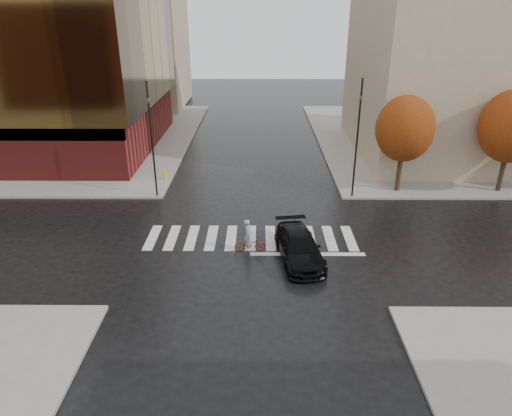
% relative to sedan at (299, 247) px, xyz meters
% --- Properties ---
extents(ground, '(120.00, 120.00, 0.00)m').
position_rel_sedan_xyz_m(ground, '(-2.49, 1.80, -0.70)').
color(ground, black).
rests_on(ground, ground).
extents(sidewalk_nw, '(30.00, 30.00, 0.15)m').
position_rel_sedan_xyz_m(sidewalk_nw, '(-23.49, 22.80, -0.63)').
color(sidewalk_nw, gray).
rests_on(sidewalk_nw, ground).
extents(sidewalk_ne, '(30.00, 30.00, 0.15)m').
position_rel_sedan_xyz_m(sidewalk_ne, '(18.51, 22.80, -0.63)').
color(sidewalk_ne, gray).
rests_on(sidewalk_ne, ground).
extents(crosswalk, '(12.00, 3.00, 0.01)m').
position_rel_sedan_xyz_m(crosswalk, '(-2.49, 2.30, -0.70)').
color(crosswalk, silver).
rests_on(crosswalk, ground).
extents(building_ne_tan, '(16.00, 16.00, 18.00)m').
position_rel_sedan_xyz_m(building_ne_tan, '(14.51, 18.80, 8.45)').
color(building_ne_tan, tan).
rests_on(building_ne_tan, sidewalk_ne).
extents(building_nw_far, '(14.00, 12.00, 20.00)m').
position_rel_sedan_xyz_m(building_nw_far, '(-18.49, 38.80, 9.45)').
color(building_nw_far, tan).
rests_on(building_nw_far, sidewalk_nw).
extents(tree_ne_a, '(3.80, 3.80, 6.50)m').
position_rel_sedan_xyz_m(tree_ne_a, '(7.51, 9.20, 3.76)').
color(tree_ne_a, '#2E2214').
rests_on(tree_ne_a, sidewalk_ne).
extents(tree_ne_b, '(4.20, 4.20, 6.89)m').
position_rel_sedan_xyz_m(tree_ne_b, '(14.51, 9.20, 3.92)').
color(tree_ne_b, '#2E2214').
rests_on(tree_ne_b, sidewalk_ne).
extents(sedan, '(2.63, 5.06, 1.40)m').
position_rel_sedan_xyz_m(sedan, '(0.00, 0.00, 0.00)').
color(sedan, black).
rests_on(sedan, ground).
extents(cyclist, '(1.63, 0.64, 1.83)m').
position_rel_sedan_xyz_m(cyclist, '(-2.55, 0.80, -0.08)').
color(cyclist, maroon).
rests_on(cyclist, ground).
extents(traffic_light_nw, '(0.22, 0.20, 7.53)m').
position_rel_sedan_xyz_m(traffic_light_nw, '(-8.91, 8.10, 3.77)').
color(traffic_light_nw, black).
rests_on(traffic_light_nw, sidewalk_nw).
extents(traffic_light_ne, '(0.16, 0.20, 7.72)m').
position_rel_sedan_xyz_m(traffic_light_ne, '(4.21, 8.10, 3.89)').
color(traffic_light_ne, black).
rests_on(traffic_light_ne, sidewalk_ne).
extents(fire_hydrant, '(0.27, 0.27, 0.76)m').
position_rel_sedan_xyz_m(fire_hydrant, '(-8.99, 11.31, -0.14)').
color(fire_hydrant, yellow).
rests_on(fire_hydrant, sidewalk_nw).
extents(manhole, '(0.77, 0.77, 0.01)m').
position_rel_sedan_xyz_m(manhole, '(-0.42, -0.20, -0.69)').
color(manhole, '#473719').
rests_on(manhole, ground).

